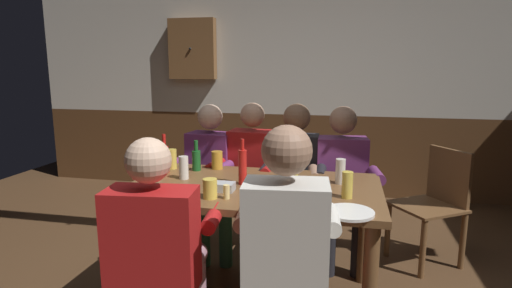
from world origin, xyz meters
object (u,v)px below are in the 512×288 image
Objects in this scene: bottle_1 at (165,158)px; bottle_0 at (295,193)px; chair_empty_near_right at (435,202)px; person_4 at (158,243)px; pint_glass_5 at (347,185)px; person_2 at (295,175)px; pint_glass_2 at (210,189)px; dining_table at (253,203)px; pint_glass_1 at (217,160)px; table_candle at (226,192)px; person_3 at (342,178)px; bottle_3 at (196,159)px; person_1 at (250,173)px; plate_1 at (349,212)px; wall_dart_cabinet at (192,49)px; bottle_2 at (243,166)px; condiment_caddy at (223,187)px; pint_glass_4 at (172,159)px; pint_glass_6 at (340,171)px; person_0 at (207,172)px; person_5 at (286,248)px; pint_glass_0 at (155,168)px; plate_0 at (299,182)px; pint_glass_3 at (184,168)px.

bottle_0 is at bearing -30.31° from bottle_1.
bottle_0 reaches higher than chair_empty_near_right.
person_4 is 7.83× the size of pint_glass_5.
person_2 is 10.85× the size of pint_glass_2.
dining_table is 12.17× the size of pint_glass_1.
person_2 is 15.19× the size of table_candle.
person_3 is 1.11m from bottle_3.
dining_table is at bearing 109.59° from person_1.
pint_glass_2 is at bearing 173.27° from plate_1.
table_candle is at bearing 50.48° from person_3.
person_3 reaches higher than bottle_3.
wall_dart_cabinet is (-1.07, 1.65, 1.03)m from person_1.
bottle_2 is (0.60, -0.17, 0.01)m from bottle_1.
pint_glass_1 reaches higher than condiment_caddy.
pint_glass_4 is 0.89× the size of pint_glass_6.
bottle_3 is (-0.66, -0.40, 0.18)m from person_2.
person_0 is 1.38m from person_4.
bottle_3 is (-0.78, 0.98, 0.15)m from person_5.
pint_glass_6 reaches higher than pint_glass_5.
person_0 is 4.14× the size of bottle_2.
dining_table is 1.29× the size of person_2.
pint_glass_1 is 0.68m from pint_glass_2.
pint_glass_5 is at bearing 13.55° from table_candle.
pint_glass_4 is at bearing 128.62° from person_5.
pint_glass_2 is at bearing 94.61° from person_1.
person_1 is at bearing 143.57° from pint_glass_6.
person_5 is 1.24m from pint_glass_0.
person_5 is 5.66× the size of bottle_0.
bottle_2 is (-0.38, 0.71, 0.19)m from person_5.
person_4 is 0.58m from condiment_caddy.
person_0 reaches higher than pint_glass_6.
pint_glass_2 is (-0.36, -0.98, 0.16)m from person_2.
bottle_0 is (-0.23, -1.07, 0.19)m from person_3.
bottle_2 is at bearing -33.68° from bottle_3.
condiment_caddy is at bearing -32.58° from bottle_1.
bottle_2 is at bearing 104.03° from person_1.
dining_table is 0.59m from bottle_3.
plate_0 is (0.36, 0.40, -0.03)m from table_candle.
person_2 is 0.75m from bottle_2.
pint_glass_2 is at bearing 117.08° from person_0.
plate_1 is 1.43m from pint_glass_4.
person_0 is 1.36× the size of chair_empty_near_right.
person_3 is 8.59× the size of condiment_caddy.
bottle_2 reaches higher than pint_glass_0.
person_5 is at bearing -45.98° from table_candle.
pint_glass_5 is at bearing -8.06° from pint_glass_0.
dining_table is 11.01× the size of pint_glass_4.
chair_empty_near_right is at bearing 35.00° from condiment_caddy.
bottle_2 is 1.91× the size of pint_glass_3.
bottle_2 is at bearing -51.46° from pint_glass_1.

